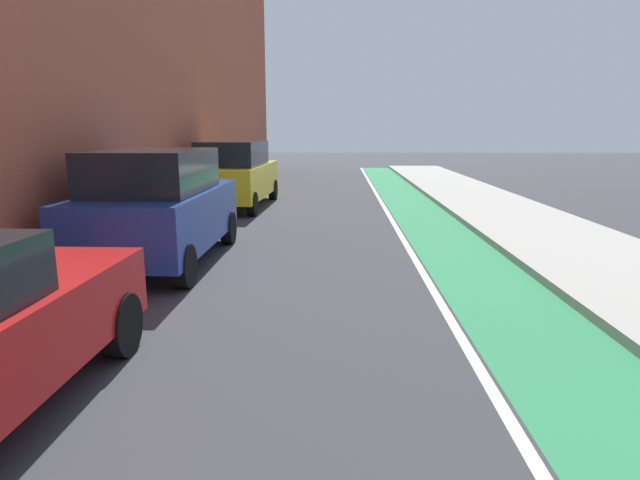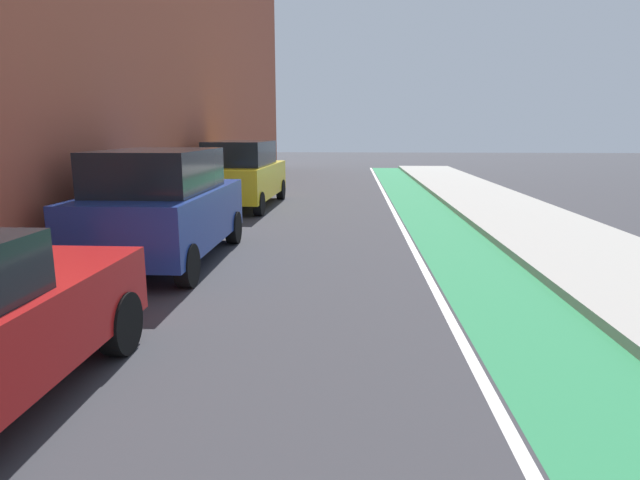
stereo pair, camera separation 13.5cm
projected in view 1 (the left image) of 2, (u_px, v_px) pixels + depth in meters
name	position (u px, v px, depth m)	size (l,w,h in m)	color
ground_plane	(311.00, 250.00, 10.33)	(92.72, 92.72, 0.00)	#38383D
bike_lane_paint	(438.00, 232.00, 12.19)	(1.60, 42.15, 0.00)	#2D8451
lane_divider_stripe	(399.00, 231.00, 12.22)	(0.12, 42.15, 0.00)	white
sidewalk_right	(539.00, 229.00, 12.09)	(3.02, 42.15, 0.14)	#A8A59E
parked_suv_blue	(159.00, 206.00, 9.16)	(1.94, 4.24, 1.98)	navy
parked_suv_yellow_cab	(235.00, 173.00, 15.95)	(2.06, 4.75, 1.98)	yellow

